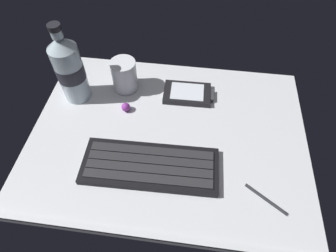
% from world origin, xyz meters
% --- Properties ---
extents(ground_plane, '(0.64, 0.48, 0.03)m').
position_xyz_m(ground_plane, '(0.00, -0.00, -0.01)').
color(ground_plane, silver).
extents(keyboard, '(0.29, 0.12, 0.02)m').
position_xyz_m(keyboard, '(-0.03, -0.09, 0.01)').
color(keyboard, black).
rests_on(keyboard, ground_plane).
extents(handheld_device, '(0.13, 0.08, 0.02)m').
position_xyz_m(handheld_device, '(0.03, 0.13, 0.01)').
color(handheld_device, black).
rests_on(handheld_device, ground_plane).
extents(juice_cup, '(0.06, 0.06, 0.09)m').
position_xyz_m(juice_cup, '(-0.13, 0.14, 0.04)').
color(juice_cup, silver).
rests_on(juice_cup, ground_plane).
extents(water_bottle, '(0.07, 0.07, 0.21)m').
position_xyz_m(water_bottle, '(-0.25, 0.09, 0.09)').
color(water_bottle, silver).
rests_on(water_bottle, ground_plane).
extents(trackball_mouse, '(0.02, 0.02, 0.02)m').
position_xyz_m(trackball_mouse, '(-0.11, 0.06, 0.01)').
color(trackball_mouse, purple).
rests_on(trackball_mouse, ground_plane).
extents(stylus_pen, '(0.08, 0.06, 0.01)m').
position_xyz_m(stylus_pen, '(0.22, -0.13, 0.00)').
color(stylus_pen, '#26262B').
rests_on(stylus_pen, ground_plane).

